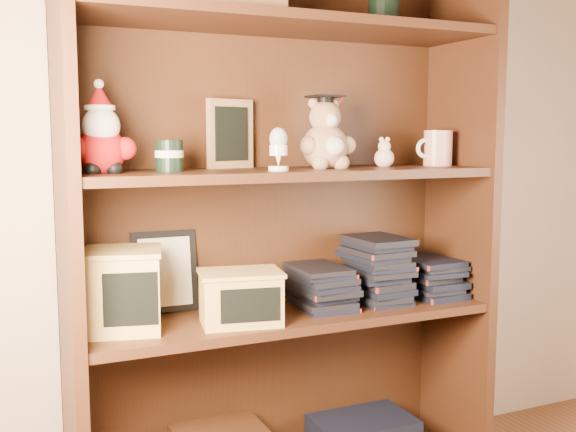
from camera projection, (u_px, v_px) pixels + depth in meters
name	position (u px, v px, depth m)	size (l,w,h in m)	color
bookcase	(280.00, 228.00, 1.91)	(1.20, 0.35, 1.60)	#402212
shelf_lower	(288.00, 315.00, 1.90)	(1.14, 0.33, 0.02)	#402212
shelf_upper	(288.00, 174.00, 1.85)	(1.14, 0.33, 0.02)	#402212
santa_plush	(101.00, 138.00, 1.63)	(0.17, 0.12, 0.24)	#A50F0F
teachers_tin	(169.00, 156.00, 1.71)	(0.07, 0.07, 0.08)	black
chalkboard_plaque	(230.00, 135.00, 1.89)	(0.15, 0.11, 0.19)	#9E7547
egg_cup	(278.00, 147.00, 1.75)	(0.05, 0.05, 0.11)	white
grad_teddy_bear	(326.00, 140.00, 1.88)	(0.17, 0.15, 0.21)	#AA8059
pink_figurine	(384.00, 155.00, 1.97)	(0.06, 0.06, 0.09)	beige
teacher_mug	(437.00, 148.00, 2.04)	(0.12, 0.09, 0.11)	silver
certificate_frame	(165.00, 272.00, 1.88)	(0.18, 0.05, 0.23)	black
treats_box	(123.00, 289.00, 1.70)	(0.23, 0.23, 0.21)	#D5B257
pencils_box	(241.00, 297.00, 1.76)	(0.24, 0.19, 0.14)	#D5B257
book_stack_left	(321.00, 285.00, 1.93)	(0.14, 0.20, 0.13)	black
book_stack_mid	(376.00, 269.00, 2.00)	(0.14, 0.20, 0.19)	black
book_stack_right	(430.00, 277.00, 2.09)	(0.14, 0.20, 0.11)	black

